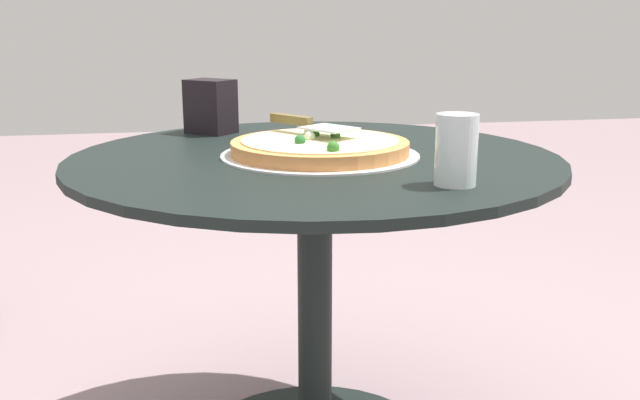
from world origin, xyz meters
The scene contains 5 objects.
patio_table centered at (0.00, 0.00, 0.48)m, with size 0.97×0.97×0.69m.
pizza_on_tray centered at (-0.01, 0.01, 0.70)m, with size 0.39×0.39×0.05m.
pizza_server centered at (0.00, -0.05, 0.74)m, with size 0.16×0.20×0.02m.
drinking_cup centered at (-0.17, 0.31, 0.75)m, with size 0.07×0.07×0.12m, color silver.
napkin_dispenser centered at (0.19, -0.33, 0.75)m, with size 0.10×0.08×0.13m, color black.
Camera 1 is at (0.25, 1.37, 0.95)m, focal length 39.75 mm.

